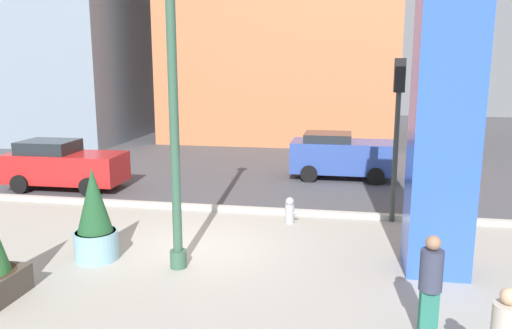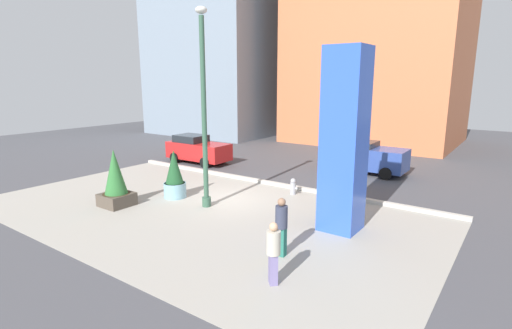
# 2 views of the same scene
# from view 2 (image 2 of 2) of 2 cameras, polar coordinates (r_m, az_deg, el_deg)

# --- Properties ---
(ground_plane) EXTENTS (60.00, 60.00, 0.00)m
(ground_plane) POSITION_cam_2_polar(r_m,az_deg,el_deg) (19.99, 3.25, -2.39)
(ground_plane) COLOR #47474C
(plaza_pavement) EXTENTS (18.00, 10.00, 0.02)m
(plaza_pavement) POSITION_cam_2_polar(r_m,az_deg,el_deg) (15.45, -8.79, -6.97)
(plaza_pavement) COLOR #9E998E
(plaza_pavement) RESTS_ON ground_plane
(curb_strip) EXTENTS (18.00, 0.24, 0.16)m
(curb_strip) POSITION_cam_2_polar(r_m,az_deg,el_deg) (19.25, 1.85, -2.70)
(curb_strip) COLOR #B7B2A8
(curb_strip) RESTS_ON ground_plane
(lamp_post) EXTENTS (0.44, 0.44, 7.75)m
(lamp_post) POSITION_cam_2_polar(r_m,az_deg,el_deg) (15.30, -7.69, 7.42)
(lamp_post) COLOR #335642
(lamp_post) RESTS_ON ground_plane
(art_pillar_blue) EXTENTS (1.27, 1.27, 6.16)m
(art_pillar_blue) POSITION_cam_2_polar(r_m,az_deg,el_deg) (13.15, 12.92, 3.31)
(art_pillar_blue) COLOR blue
(art_pillar_blue) RESTS_ON ground_plane
(potted_plant_near_left) EXTENTS (1.18, 1.18, 2.37)m
(potted_plant_near_left) POSITION_cam_2_polar(r_m,az_deg,el_deg) (16.74, -20.06, -2.31)
(potted_plant_near_left) COLOR #4C4238
(potted_plant_near_left) RESTS_ON ground_plane
(potted_plant_mid_plaza) EXTENTS (0.98, 0.98, 2.13)m
(potted_plant_mid_plaza) POSITION_cam_2_polar(r_m,az_deg,el_deg) (17.25, -11.97, -1.77)
(potted_plant_mid_plaza) COLOR #7AA8B7
(potted_plant_mid_plaza) RESTS_ON ground_plane
(fire_hydrant) EXTENTS (0.36, 0.26, 0.75)m
(fire_hydrant) POSITION_cam_2_polar(r_m,az_deg,el_deg) (17.56, 5.51, -3.26)
(fire_hydrant) COLOR #99999E
(fire_hydrant) RESTS_ON ground_plane
(traffic_light_far_side) EXTENTS (0.28, 0.42, 4.53)m
(traffic_light_far_side) POSITION_cam_2_polar(r_m,az_deg,el_deg) (16.47, 15.47, 4.83)
(traffic_light_far_side) COLOR #333833
(traffic_light_far_side) RESTS_ON ground_plane
(car_passing_lane) EXTENTS (3.97, 2.08, 1.76)m
(car_passing_lane) POSITION_cam_2_polar(r_m,az_deg,el_deg) (22.31, 16.27, 1.07)
(car_passing_lane) COLOR #2D4793
(car_passing_lane) RESTS_ON ground_plane
(car_intersection) EXTENTS (4.12, 1.97, 1.72)m
(car_intersection) POSITION_cam_2_polar(r_m,az_deg,el_deg) (24.38, -8.65, 2.24)
(car_intersection) COLOR red
(car_intersection) RESTS_ON ground_plane
(pedestrian_by_curb) EXTENTS (0.51, 0.51, 1.65)m
(pedestrian_by_curb) POSITION_cam_2_polar(r_m,az_deg,el_deg) (9.87, 2.58, -12.56)
(pedestrian_by_curb) COLOR slate
(pedestrian_by_curb) RESTS_ON ground_plane
(pedestrian_crossing) EXTENTS (0.38, 0.38, 1.78)m
(pedestrian_crossing) POSITION_cam_2_polar(r_m,az_deg,el_deg) (11.33, 3.77, -8.76)
(pedestrian_crossing) COLOR #236656
(pedestrian_crossing) RESTS_ON ground_plane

